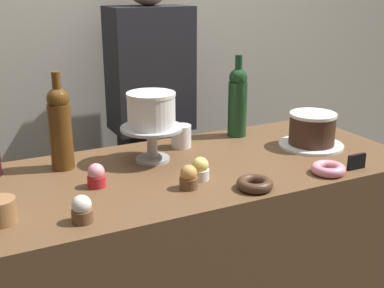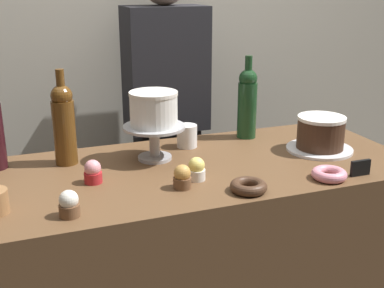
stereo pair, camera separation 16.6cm
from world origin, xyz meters
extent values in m
cube|color=#BCB7A8|center=(0.00, 0.90, 1.30)|extent=(6.00, 0.05, 2.60)
cube|color=brown|center=(0.00, 0.00, 0.45)|extent=(1.53, 0.65, 0.91)
cylinder|color=#B2B2B7|center=(-0.10, 0.11, 0.91)|extent=(0.12, 0.12, 0.01)
cylinder|color=#B2B2B7|center=(-0.10, 0.11, 0.97)|extent=(0.04, 0.04, 0.10)
cylinder|color=#B2B2B7|center=(-0.10, 0.11, 1.02)|extent=(0.22, 0.22, 0.01)
cylinder|color=white|center=(-0.10, 0.11, 1.08)|extent=(0.16, 0.16, 0.11)
cylinder|color=white|center=(-0.10, 0.11, 1.14)|extent=(0.17, 0.17, 0.01)
cylinder|color=white|center=(0.50, -0.01, 0.91)|extent=(0.24, 0.24, 0.01)
cylinder|color=#3D2619|center=(0.50, -0.01, 0.97)|extent=(0.17, 0.17, 0.11)
cylinder|color=white|center=(0.50, -0.01, 1.03)|extent=(0.17, 0.17, 0.01)
cylinder|color=#193D1E|center=(0.32, 0.24, 1.02)|extent=(0.08, 0.08, 0.22)
sphere|color=#193D1E|center=(0.32, 0.24, 1.14)|extent=(0.07, 0.07, 0.07)
cylinder|color=#193D1E|center=(0.32, 0.24, 1.19)|extent=(0.03, 0.03, 0.08)
cylinder|color=#5B3814|center=(-0.39, 0.18, 1.02)|extent=(0.08, 0.08, 0.22)
sphere|color=#5B3814|center=(-0.39, 0.18, 1.14)|extent=(0.07, 0.07, 0.07)
cylinder|color=#5B3814|center=(-0.39, 0.18, 1.19)|extent=(0.03, 0.03, 0.08)
cylinder|color=brown|center=(-0.44, -0.24, 0.92)|extent=(0.06, 0.06, 0.03)
sphere|color=white|center=(-0.44, -0.24, 0.95)|extent=(0.05, 0.05, 0.05)
cylinder|color=white|center=(-0.03, -0.11, 0.92)|extent=(0.06, 0.06, 0.03)
sphere|color=#EFDB6B|center=(-0.03, -0.11, 0.95)|extent=(0.05, 0.05, 0.05)
cylinder|color=brown|center=(-0.09, -0.16, 0.92)|extent=(0.06, 0.06, 0.03)
sphere|color=#CC9347|center=(-0.09, -0.16, 0.95)|extent=(0.05, 0.05, 0.05)
cylinder|color=red|center=(-0.34, -0.02, 0.92)|extent=(0.06, 0.06, 0.03)
sphere|color=pink|center=(-0.34, -0.02, 0.95)|extent=(0.05, 0.05, 0.05)
torus|color=pink|center=(0.37, -0.25, 0.92)|extent=(0.11, 0.11, 0.03)
torus|color=#472D1E|center=(0.09, -0.25, 0.92)|extent=(0.11, 0.11, 0.03)
cube|color=black|center=(0.48, -0.27, 0.93)|extent=(0.07, 0.01, 0.05)
cylinder|color=white|center=(0.06, 0.20, 0.95)|extent=(0.08, 0.08, 0.08)
cube|color=black|center=(0.12, 0.66, 0.42)|extent=(0.28, 0.18, 0.85)
cube|color=#232328|center=(0.12, 0.66, 1.12)|extent=(0.36, 0.22, 0.55)
camera|label=1|loc=(-0.70, -1.41, 1.51)|focal=46.63mm
camera|label=2|loc=(-0.55, -1.48, 1.51)|focal=46.63mm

